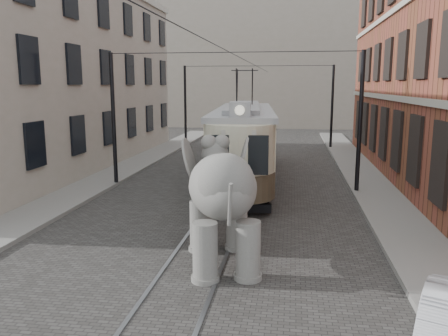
# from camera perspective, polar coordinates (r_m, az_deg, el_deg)

# --- Properties ---
(ground) EXTENTS (120.00, 120.00, 0.00)m
(ground) POSITION_cam_1_polar(r_m,az_deg,el_deg) (14.53, -1.41, -8.00)
(ground) COLOR #3B3937
(tram_rails) EXTENTS (1.54, 80.00, 0.02)m
(tram_rails) POSITION_cam_1_polar(r_m,az_deg,el_deg) (14.53, -1.41, -7.96)
(tram_rails) COLOR slate
(tram_rails) RESTS_ON ground
(sidewalk_right) EXTENTS (2.00, 60.00, 0.15)m
(sidewalk_right) POSITION_cam_1_polar(r_m,az_deg,el_deg) (14.75, 22.46, -8.22)
(sidewalk_right) COLOR slate
(sidewalk_right) RESTS_ON ground
(sidewalk_left) EXTENTS (2.00, 60.00, 0.15)m
(sidewalk_left) POSITION_cam_1_polar(r_m,az_deg,el_deg) (16.85, -23.87, -6.05)
(sidewalk_left) COLOR slate
(sidewalk_left) RESTS_ON ground
(stucco_building) EXTENTS (7.00, 24.00, 10.00)m
(stucco_building) POSITION_cam_1_polar(r_m,az_deg,el_deg) (27.13, -21.43, 10.56)
(stucco_building) COLOR gray
(stucco_building) RESTS_ON ground
(distant_block) EXTENTS (28.00, 10.00, 14.00)m
(distant_block) POSITION_cam_1_polar(r_m,az_deg,el_deg) (53.69, 6.14, 12.90)
(distant_block) COLOR gray
(distant_block) RESTS_ON ground
(catenary) EXTENTS (11.00, 30.20, 6.00)m
(catenary) POSITION_cam_1_polar(r_m,az_deg,el_deg) (18.83, 0.59, 5.56)
(catenary) COLOR black
(catenary) RESTS_ON ground
(tram) EXTENTS (3.83, 13.60, 5.33)m
(tram) POSITION_cam_1_polar(r_m,az_deg,el_deg) (22.34, 2.56, 5.44)
(tram) COLOR #BEB899
(tram) RESTS_ON ground
(elephant) EXTENTS (4.09, 5.76, 3.19)m
(elephant) POSITION_cam_1_polar(r_m,az_deg,el_deg) (11.58, -0.21, -4.57)
(elephant) COLOR #5C5A55
(elephant) RESTS_ON ground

